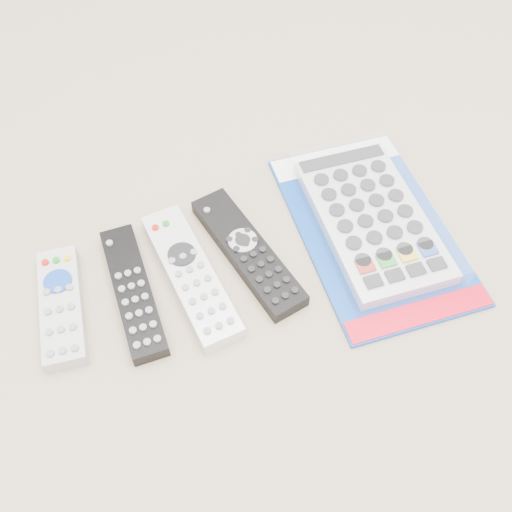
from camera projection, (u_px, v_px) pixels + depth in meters
name	position (u px, v px, depth m)	size (l,w,h in m)	color
remote_small_grey	(62.00, 306.00, 0.69)	(0.08, 0.17, 0.02)	#ACACAE
remote_slim_black	(133.00, 291.00, 0.71)	(0.06, 0.20, 0.02)	black
remote_silver_dvd	(191.00, 275.00, 0.72)	(0.06, 0.21, 0.02)	silver
remote_large_black	(248.00, 252.00, 0.74)	(0.07, 0.21, 0.02)	black
jumbo_remote_packaged	(372.00, 218.00, 0.76)	(0.24, 0.34, 0.04)	#0E3E9E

